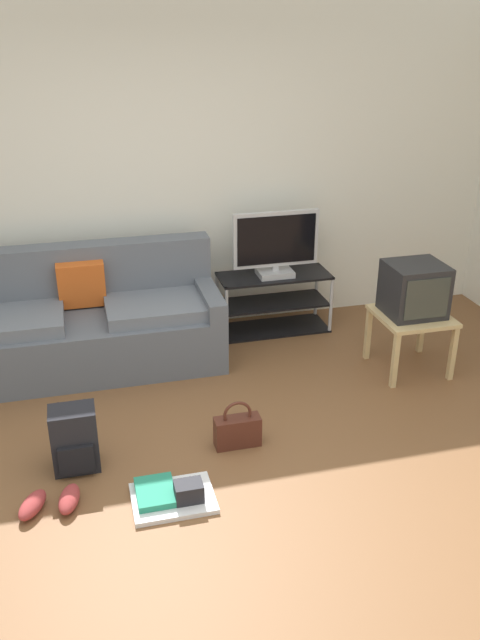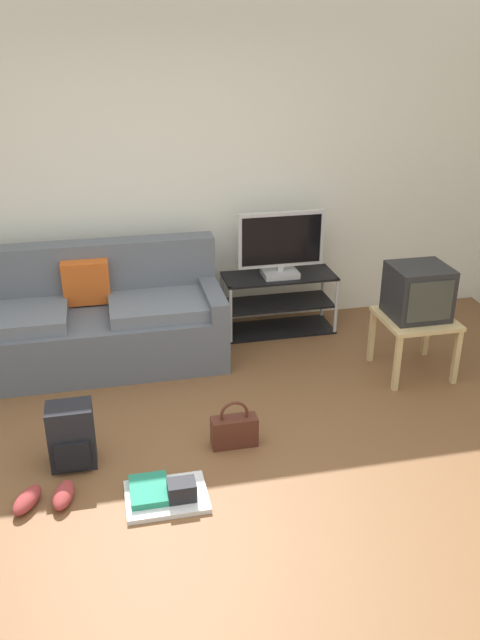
% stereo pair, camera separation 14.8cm
% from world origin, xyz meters
% --- Properties ---
extents(ground_plane, '(9.00, 9.80, 0.02)m').
position_xyz_m(ground_plane, '(0.00, 0.00, -0.01)').
color(ground_plane, brown).
extents(wall_back, '(9.00, 0.10, 2.70)m').
position_xyz_m(wall_back, '(0.00, 2.45, 1.35)').
color(wall_back, silver).
rests_on(wall_back, ground_plane).
extents(couch, '(2.06, 0.81, 0.91)m').
position_xyz_m(couch, '(-0.67, 1.86, 0.34)').
color(couch, '#565B66').
rests_on(couch, ground_plane).
extents(tv_stand, '(0.96, 0.39, 0.51)m').
position_xyz_m(tv_stand, '(0.93, 2.09, 0.26)').
color(tv_stand, black).
rests_on(tv_stand, ground_plane).
extents(flat_tv, '(0.73, 0.22, 0.56)m').
position_xyz_m(flat_tv, '(0.93, 2.07, 0.79)').
color(flat_tv, '#B2B2B7').
rests_on(flat_tv, tv_stand).
extents(side_table, '(0.53, 0.53, 0.47)m').
position_xyz_m(side_table, '(1.74, 1.15, 0.39)').
color(side_table, tan).
rests_on(side_table, ground_plane).
extents(crt_tv, '(0.42, 0.39, 0.39)m').
position_xyz_m(crt_tv, '(1.74, 1.16, 0.66)').
color(crt_tv, '#232326').
rests_on(crt_tv, side_table).
extents(backpack, '(0.27, 0.27, 0.41)m').
position_xyz_m(backpack, '(-0.81, 0.50, 0.20)').
color(backpack, black).
rests_on(backpack, ground_plane).
extents(handbag, '(0.30, 0.12, 0.32)m').
position_xyz_m(handbag, '(0.20, 0.48, 0.11)').
color(handbag, '#4C2319').
rests_on(handbag, ground_plane).
extents(sneakers_pair, '(0.38, 0.27, 0.09)m').
position_xyz_m(sneakers_pair, '(-0.96, 0.15, 0.04)').
color(sneakers_pair, '#993333').
rests_on(sneakers_pair, ground_plane).
extents(floor_tray, '(0.47, 0.36, 0.14)m').
position_xyz_m(floor_tray, '(-0.29, 0.05, 0.04)').
color(floor_tray, silver).
rests_on(floor_tray, ground_plane).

